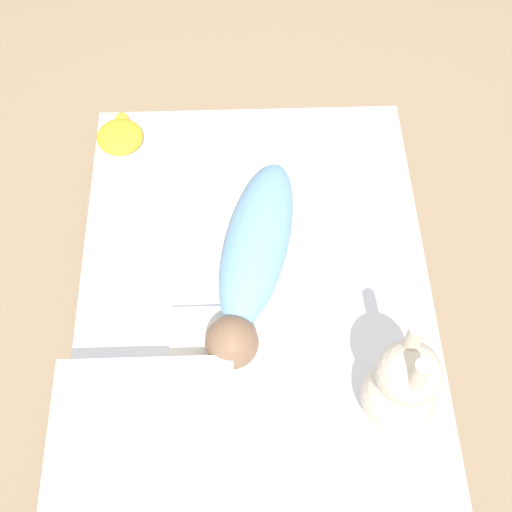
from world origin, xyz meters
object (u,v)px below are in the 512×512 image
(bunny_plush, at_px, (402,388))
(turtle_plush, at_px, (120,136))
(pillow, at_px, (144,436))
(swaddled_baby, at_px, (253,257))

(bunny_plush, distance_m, turtle_plush, 1.02)
(pillow, relative_size, bunny_plush, 1.18)
(bunny_plush, xyz_separation_m, turtle_plush, (0.79, 0.65, -0.10))
(swaddled_baby, height_order, pillow, swaddled_baby)
(turtle_plush, bearing_deg, pillow, -172.59)
(swaddled_baby, relative_size, bunny_plush, 1.79)
(swaddled_baby, height_order, turtle_plush, swaddled_baby)
(pillow, distance_m, turtle_plush, 0.85)
(bunny_plush, height_order, turtle_plush, bunny_plush)
(pillow, bearing_deg, bunny_plush, -83.95)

